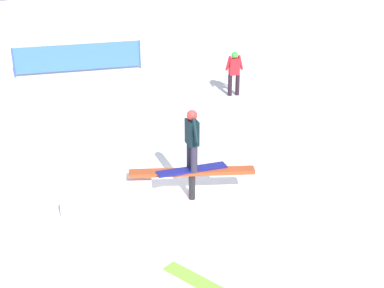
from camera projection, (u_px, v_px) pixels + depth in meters
The scene contains 8 objects.
ground_plane at pixel (192, 199), 11.53m from camera, with size 60.00×60.00×0.00m, color white.
rail_feature at pixel (192, 174), 11.29m from camera, with size 2.45×1.55×0.69m.
snow_kicker_ramp at pixel (109, 192), 11.32m from camera, with size 1.80×1.50×0.47m, color white.
main_rider_on_rail at pixel (192, 141), 10.99m from camera, with size 1.53×0.73×1.34m.
bystander_red at pixel (234, 71), 17.63m from camera, with size 0.61×0.31×1.48m.
loose_snowboard_white at pixel (358, 160), 13.27m from camera, with size 1.53×0.28×0.02m, color white.
loose_snowboard_lime at pixel (198, 281), 8.94m from camera, with size 1.36×0.28×0.02m, color #84D23C.
safety_fence at pixel (78, 57), 20.20m from camera, with size 4.55×1.50×1.10m.
Camera 1 is at (-5.55, -8.41, 5.71)m, focal length 50.00 mm.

